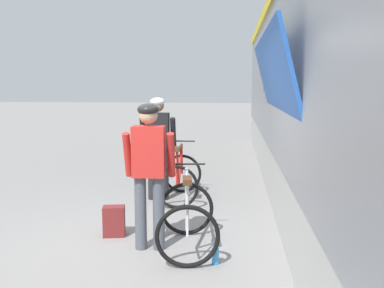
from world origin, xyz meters
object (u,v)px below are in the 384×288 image
at_px(cyclist_far_in_red, 149,163).
at_px(bicycle_near_red, 179,177).
at_px(train_car, 373,85).
at_px(backpack_on_platform, 114,221).
at_px(water_bottle_near_the_bikes, 215,256).
at_px(cyclist_near_in_dark, 158,139).
at_px(bicycle_far_silver, 187,218).

height_order(cyclist_far_in_red, bicycle_near_red, cyclist_far_in_red).
relative_size(train_car, backpack_on_platform, 40.98).
distance_m(train_car, water_bottle_near_the_bikes, 3.72).
distance_m(bicycle_near_red, water_bottle_near_the_bikes, 2.65).
height_order(cyclist_far_in_red, backpack_on_platform, cyclist_far_in_red).
bearing_deg(backpack_on_platform, cyclist_near_in_dark, 71.37).
bearing_deg(cyclist_near_in_dark, backpack_on_platform, -98.26).
xyz_separation_m(train_car, water_bottle_near_the_bikes, (-2.29, -2.26, -1.87)).
xyz_separation_m(train_car, bicycle_near_red, (-3.02, 0.27, -1.56)).
bearing_deg(bicycle_far_silver, water_bottle_near_the_bikes, -45.89).
xyz_separation_m(train_car, backpack_on_platform, (-3.65, -1.52, -1.77)).
bearing_deg(backpack_on_platform, water_bottle_near_the_bikes, -38.99).
xyz_separation_m(bicycle_far_silver, backpack_on_platform, (-1.01, 0.38, -0.20)).
xyz_separation_m(cyclist_near_in_dark, bicycle_far_silver, (0.74, -2.19, -0.65)).
xyz_separation_m(bicycle_near_red, water_bottle_near_the_bikes, (0.73, -2.53, -0.30)).
xyz_separation_m(bicycle_near_red, bicycle_far_silver, (0.37, -2.17, 0.00)).
relative_size(cyclist_near_in_dark, water_bottle_near_the_bikes, 8.90).
xyz_separation_m(cyclist_near_in_dark, backpack_on_platform, (-0.26, -1.82, -0.85)).
xyz_separation_m(bicycle_far_silver, water_bottle_near_the_bikes, (0.36, -0.37, -0.30)).
height_order(train_car, backpack_on_platform, train_car).
relative_size(cyclist_near_in_dark, bicycle_far_silver, 1.53).
bearing_deg(water_bottle_near_the_bikes, cyclist_far_in_red, 155.67).
relative_size(bicycle_far_silver, backpack_on_platform, 2.87).
distance_m(bicycle_far_silver, backpack_on_platform, 1.09).
bearing_deg(bicycle_far_silver, train_car, 35.61).
height_order(bicycle_far_silver, water_bottle_near_the_bikes, bicycle_far_silver).
height_order(cyclist_far_in_red, water_bottle_near_the_bikes, cyclist_far_in_red).
height_order(train_car, bicycle_near_red, train_car).
distance_m(bicycle_far_silver, water_bottle_near_the_bikes, 0.60).
height_order(bicycle_near_red, backpack_on_platform, bicycle_near_red).
bearing_deg(cyclist_far_in_red, bicycle_near_red, 87.97).
relative_size(cyclist_near_in_dark, bicycle_near_red, 1.61).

